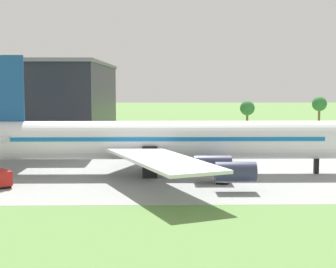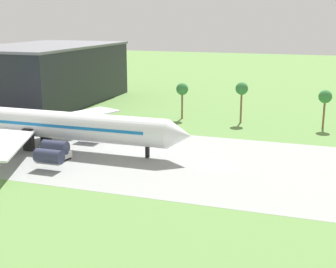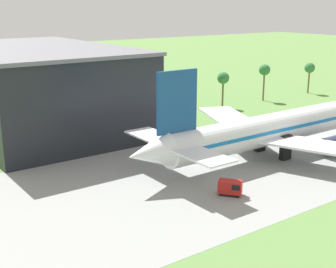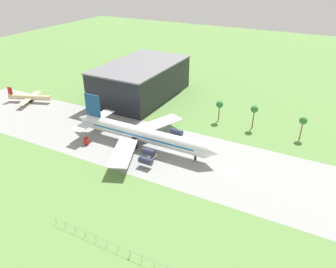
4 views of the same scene
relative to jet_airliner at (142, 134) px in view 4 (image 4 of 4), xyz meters
The scene contains 9 objects.
ground_plane 42.40m from the jet_airliner, ahead, with size 600.00×600.00×0.00m, color #5B8442.
taxiway_strip 42.40m from the jet_airliner, ahead, with size 320.00×44.00×0.02m.
jet_airliner is the anchor object (origin of this frame).
regional_aircraft 86.27m from the jet_airliner, behind, with size 24.83×22.68×8.63m.
baggage_tug 13.14m from the jet_airliner, 39.16° to the right, with size 2.88×4.33×1.96m.
catering_van 25.82m from the jet_airliner, 155.58° to the right, with size 3.94×4.24×2.51m.
no_stopping_sign 63.18m from the jet_airliner, 61.15° to the right, with size 0.44×0.08×1.68m.
terminal_building 60.68m from the jet_airliner, 122.05° to the left, with size 36.72×61.20×20.27m.
palm_tree_row 72.99m from the jet_airliner, 34.10° to the left, with size 101.19×3.60×11.79m.
Camera 4 is at (28.10, -107.79, 74.19)m, focal length 35.00 mm.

